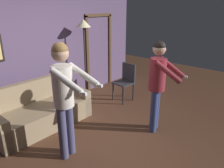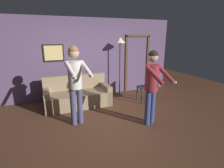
{
  "view_description": "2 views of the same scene",
  "coord_description": "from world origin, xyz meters",
  "views": [
    {
      "loc": [
        -2.39,
        -2.32,
        2.29
      ],
      "look_at": [
        0.17,
        -0.03,
        1.05
      ],
      "focal_mm": 35.0,
      "sensor_mm": 36.0,
      "label": 1
    },
    {
      "loc": [
        -1.27,
        -3.64,
        2.02
      ],
      "look_at": [
        0.13,
        -0.07,
        0.97
      ],
      "focal_mm": 28.0,
      "sensor_mm": 36.0,
      "label": 2
    }
  ],
  "objects": [
    {
      "name": "torchiere_lamp",
      "position": [
        1.1,
        1.7,
        1.68
      ],
      "size": [
        0.35,
        0.35,
        1.99
      ],
      "color": "#332D28",
      "rests_on": "ground_plane"
    },
    {
      "name": "ground_plane",
      "position": [
        0.0,
        0.0,
        0.0
      ],
      "size": [
        12.0,
        12.0,
        0.0
      ],
      "primitive_type": "plane",
      "color": "#563422"
    },
    {
      "name": "back_wall_assembly",
      "position": [
        0.02,
        2.1,
        1.3
      ],
      "size": [
        6.4,
        0.1,
        2.6
      ],
      "color": "#5A4667",
      "rests_on": "ground_plane"
    },
    {
      "name": "person_standing_right",
      "position": [
        0.94,
        -0.46,
        1.05
      ],
      "size": [
        0.55,
        0.64,
        1.73
      ],
      "color": "navy",
      "rests_on": "ground_plane"
    },
    {
      "name": "person_standing_left",
      "position": [
        -0.66,
        0.16,
        1.12
      ],
      "size": [
        0.51,
        0.75,
        1.83
      ],
      "color": "#444467",
      "rests_on": "ground_plane"
    },
    {
      "name": "dining_chair_distant",
      "position": [
        1.71,
        0.88,
        0.53
      ],
      "size": [
        0.46,
        0.46,
        0.93
      ],
      "color": "#2D2D33",
      "rests_on": "ground_plane"
    },
    {
      "name": "couch",
      "position": [
        -0.43,
        1.34,
        0.28
      ],
      "size": [
        1.91,
        0.87,
        0.87
      ],
      "color": "#937B5C",
      "rests_on": "ground_plane"
    }
  ]
}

